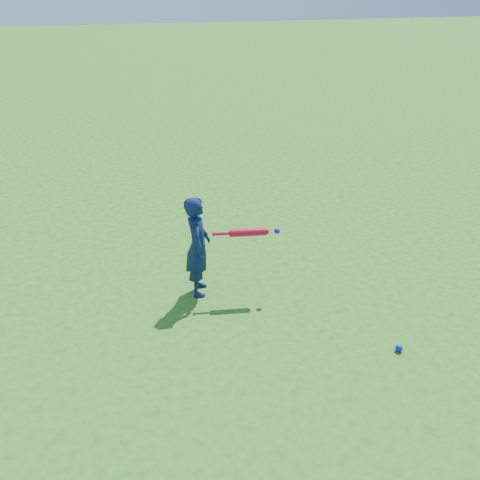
{
  "coord_description": "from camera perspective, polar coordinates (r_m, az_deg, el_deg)",
  "views": [
    {
      "loc": [
        -0.99,
        -5.31,
        3.49
      ],
      "look_at": [
        0.51,
        0.13,
        0.67
      ],
      "focal_mm": 40.0,
      "sensor_mm": 36.0,
      "label": 1
    }
  ],
  "objects": [
    {
      "name": "child",
      "position": [
        6.3,
        -4.52,
        -0.67
      ],
      "size": [
        0.39,
        0.51,
        1.24
      ],
      "primitive_type": "imported",
      "rotation": [
        0.0,
        0.0,
        1.36
      ],
      "color": "#0E1A45",
      "rests_on": "ground"
    },
    {
      "name": "bat_swing",
      "position": [
        6.22,
        1.12,
        0.83
      ],
      "size": [
        0.79,
        0.18,
        0.09
      ],
      "rotation": [
        0.0,
        0.0,
        -0.16
      ],
      "color": "red",
      "rests_on": "ground"
    },
    {
      "name": "ground_ball_blue",
      "position": [
        5.85,
        16.59,
        -11.0
      ],
      "size": [
        0.08,
        0.08,
        0.08
      ],
      "primitive_type": "sphere",
      "color": "#0C14DB",
      "rests_on": "ground"
    },
    {
      "name": "ground",
      "position": [
        6.43,
        -4.11,
        -6.43
      ],
      "size": [
        80.0,
        80.0,
        0.0
      ],
      "primitive_type": "plane",
      "color": "#266518",
      "rests_on": "ground"
    }
  ]
}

